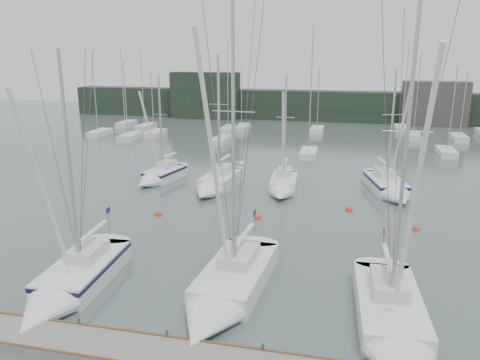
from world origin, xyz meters
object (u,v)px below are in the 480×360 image
Objects in this scene: buoy_b at (349,210)px; buoy_c at (158,215)px; sailboat_mid_d at (390,189)px; buoy_a at (258,218)px; sailboat_near_center at (223,295)px; sailboat_mid_b at (215,185)px; sailboat_mid_c at (283,187)px; sailboat_near_right at (395,332)px; sailboat_near_left at (68,286)px; buoy_d at (416,230)px; sailboat_mid_a at (158,177)px.

buoy_b reaches higher than buoy_c.
sailboat_mid_d is at bearing 54.86° from buoy_b.
buoy_a is 7.33m from buoy_c.
sailboat_near_center reaches higher than sailboat_mid_b.
buoy_c is at bearing -140.08° from sailboat_mid_c.
sailboat_mid_c is (-7.44, 20.08, -0.01)m from sailboat_near_right.
buoy_a is at bearing -153.33° from buoy_b.
buoy_a is at bearing -45.17° from sailboat_mid_b.
sailboat_mid_d is at bearing 39.15° from buoy_a.
buoy_c is (-13.69, -4.23, 0.00)m from buoy_b.
sailboat_mid_d reaches higher than buoy_c.
sailboat_mid_c is at bearing 148.25° from buoy_b.
sailboat_near_right is at bearing -50.60° from sailboat_mid_b.
sailboat_near_left is 22.14× the size of buoy_c.
buoy_a is 10.87m from buoy_d.
sailboat_mid_a reaches higher than buoy_a.
buoy_c is (-8.15, -7.66, -0.52)m from sailboat_mid_c.
sailboat_near_center is 13.62m from buoy_c.
buoy_a is 0.93× the size of buoy_b.
sailboat_mid_b is at bearing 121.70° from sailboat_near_right.
sailboat_mid_c is at bearing 146.97° from buoy_d.
buoy_c is 18.17m from buoy_d.
sailboat_near_center is 1.47× the size of sailboat_mid_c.
sailboat_mid_a is at bearing 124.28° from sailboat_near_center.
sailboat_mid_c reaches higher than buoy_c.
sailboat_near_left is 24.54× the size of buoy_d.
sailboat_near_right is 28.13× the size of buoy_d.
sailboat_mid_a is (-3.71, 20.32, -0.02)m from sailboat_near_left.
buoy_b is at bearing -35.03° from sailboat_mid_c.
buoy_d is (21.58, -7.19, -0.53)m from sailboat_mid_a.
sailboat_mid_d is 5.77m from buoy_b.
buoy_a is at bearing 97.08° from sailboat_near_center.
sailboat_near_left is 15.34m from sailboat_near_right.
sailboat_near_left is 21.70× the size of buoy_b.
sailboat_mid_b reaches higher than buoy_c.
sailboat_near_center is (7.67, 0.90, -0.03)m from sailboat_near_left.
sailboat_near_center reaches higher than buoy_c.
sailboat_mid_b is 1.17× the size of sailboat_mid_c.
buoy_d is at bearing -6.36° from sailboat_mid_a.
sailboat_mid_d reaches higher than sailboat_mid_a.
buoy_c is at bearing -162.85° from buoy_b.
sailboat_mid_c reaches higher than buoy_d.
buoy_a is at bearing -22.44° from sailboat_mid_a.
buoy_d is at bearing -14.76° from sailboat_mid_b.
sailboat_mid_b is 20.81× the size of buoy_b.
buoy_a is at bearing 58.30° from sailboat_near_left.
sailboat_mid_c is at bearing 64.78° from sailboat_near_left.
sailboat_mid_a is 0.92× the size of sailboat_mid_d.
sailboat_mid_a is (-11.38, 19.42, 0.02)m from sailboat_near_center.
sailboat_mid_d is (16.74, 20.88, 0.02)m from sailboat_near_left.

